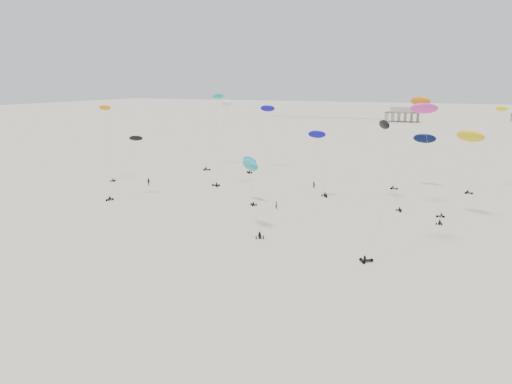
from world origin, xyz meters
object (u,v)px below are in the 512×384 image
at_px(rig_4, 319,151).
at_px(rig_9, 264,120).
at_px(spectator_0, 276,209).
at_px(pavilion_main, 402,115).

distance_m(rig_4, rig_9, 42.08).
bearing_deg(spectator_0, rig_9, -8.57).
height_order(pavilion_main, spectator_0, pavilion_main).
bearing_deg(spectator_0, rig_4, -49.68).
relative_size(rig_9, spectator_0, 11.36).
bearing_deg(pavilion_main, rig_4, -86.93).
distance_m(pavilion_main, spectator_0, 246.94).
bearing_deg(rig_4, pavilion_main, -123.66).
bearing_deg(rig_9, pavilion_main, 22.26).
height_order(pavilion_main, rig_9, rig_9).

